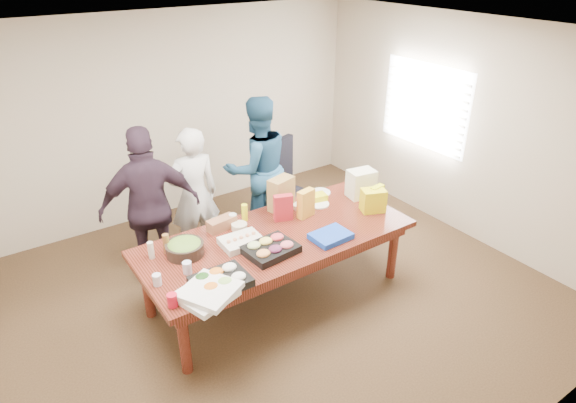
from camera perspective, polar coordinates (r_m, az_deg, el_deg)
floor at (r=5.42m, az=-1.24°, el=-10.85°), size 5.50×5.00×0.02m
ceiling at (r=4.30m, az=-1.63°, el=18.91°), size 5.50×5.00×0.02m
wall_back at (r=6.80m, az=-13.15°, el=9.65°), size 5.50×0.04×2.70m
wall_front at (r=3.23m, az=24.33°, el=-13.71°), size 5.50×0.04×2.70m
wall_right at (r=6.50m, az=19.56°, el=7.97°), size 0.04×5.00×2.70m
window_panel at (r=6.79m, az=15.59°, el=10.66°), size 0.03×1.40×1.10m
window_blinds at (r=6.76m, az=15.36°, el=10.62°), size 0.04×1.36×1.00m
conference_table at (r=5.19m, az=-1.29°, el=-7.51°), size 2.80×1.20×0.75m
office_chair at (r=6.17m, az=0.10°, el=0.97°), size 0.77×0.77×1.19m
person_center at (r=5.72m, az=-10.90°, el=0.68°), size 0.63×0.44×1.64m
person_right at (r=6.12m, az=-3.56°, el=3.91°), size 0.94×0.77×1.82m
person_left at (r=5.39m, az=-15.73°, el=-0.67°), size 1.13×0.67×1.80m
veggie_tray at (r=4.32m, az=-7.84°, el=-9.20°), size 0.48×0.37×0.07m
fruit_tray at (r=4.70m, az=-2.05°, el=-5.58°), size 0.51×0.42×0.07m
sheet_cake at (r=4.84m, az=-5.45°, el=-4.65°), size 0.41×0.31×0.07m
salad_bowl at (r=4.77m, az=-11.92°, el=-5.42°), size 0.44×0.44×0.12m
chip_bag_blue at (r=4.94m, az=4.99°, el=-4.04°), size 0.39×0.30×0.06m
chip_bag_red at (r=5.19m, az=-0.56°, el=-0.72°), size 0.22×0.14×0.29m
chip_bag_yellow at (r=5.53m, az=10.25°, el=0.53°), size 0.18×0.09×0.27m
chip_bag_orange at (r=5.26m, az=2.10°, el=-0.23°), size 0.21×0.13×0.31m
mayo_jar at (r=5.16m, az=-6.43°, el=-2.12°), size 0.09×0.09×0.13m
mustard_bottle at (r=5.23m, az=-5.07°, el=-1.27°), size 0.08×0.08×0.18m
dressing_bottle at (r=4.81m, az=-13.99°, el=-4.78°), size 0.08×0.08×0.20m
ranch_bottle at (r=4.77m, az=-15.67°, el=-5.49°), size 0.06×0.06×0.17m
banana_bunch at (r=5.63m, az=3.23°, el=0.41°), size 0.27×0.19×0.08m
bread_loaf at (r=5.11m, az=-7.73°, el=-2.57°), size 0.32×0.17×0.12m
kraft_bag at (r=5.39m, az=-0.80°, el=0.89°), size 0.32×0.24×0.38m
red_cup at (r=4.16m, az=-13.32°, el=-11.12°), size 0.10×0.10×0.11m
clear_cup_a at (r=4.51m, az=-11.66°, el=-7.54°), size 0.09×0.09×0.11m
clear_cup_b at (r=4.42m, az=-15.00°, el=-8.80°), size 0.08×0.08×0.11m
pizza_box_lower at (r=4.21m, az=-9.59°, el=-10.66°), size 0.53×0.53×0.05m
pizza_box_upper at (r=4.17m, az=-9.11°, el=-10.21°), size 0.58×0.58×0.05m
plate_a at (r=5.58m, az=3.54°, el=-0.28°), size 0.31×0.31×0.01m
plate_b at (r=5.84m, az=3.80°, el=1.08°), size 0.25×0.25×0.01m
dip_bowl_a at (r=5.47m, az=1.27°, el=-0.57°), size 0.17×0.17×0.06m
dip_bowl_b at (r=5.10m, az=-5.69°, el=-2.92°), size 0.16×0.16×0.07m
grocery_bag_white at (r=5.75m, az=8.51°, el=2.09°), size 0.34×0.26×0.33m
grocery_bag_yellow at (r=5.46m, az=9.88°, el=0.14°), size 0.30×0.26×0.26m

